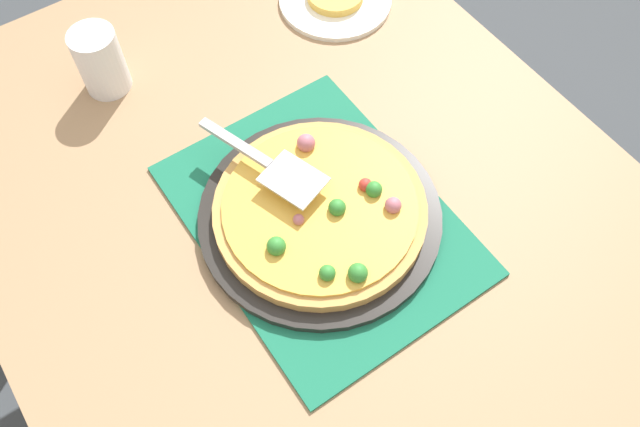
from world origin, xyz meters
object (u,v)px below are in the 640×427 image
(pizza, at_px, (321,210))
(pizza_server, at_px, (269,164))
(pizza_pan, at_px, (320,216))
(plate_near_left, at_px, (335,0))
(cup_far, at_px, (100,61))

(pizza, bearing_deg, pizza_server, 18.72)
(pizza, relative_size, pizza_server, 1.42)
(pizza_pan, height_order, pizza, pizza)
(pizza, bearing_deg, pizza_pan, 15.15)
(pizza, bearing_deg, plate_near_left, -37.75)
(pizza, relative_size, cup_far, 2.75)
(pizza, distance_m, pizza_server, 0.11)
(pizza_pan, relative_size, cup_far, 3.17)
(pizza_pan, height_order, plate_near_left, pizza_pan)
(plate_near_left, xyz_separation_m, cup_far, (0.05, 0.46, 0.06))
(pizza_pan, distance_m, pizza, 0.02)
(pizza_pan, relative_size, plate_near_left, 1.73)
(pizza_pan, xyz_separation_m, pizza, (-0.00, -0.00, 0.02))
(pizza_pan, xyz_separation_m, cup_far, (0.45, 0.15, 0.05))
(pizza, xyz_separation_m, plate_near_left, (0.39, -0.30, -0.03))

